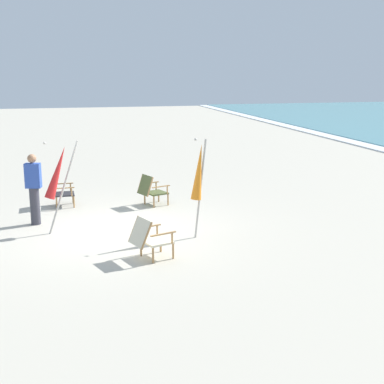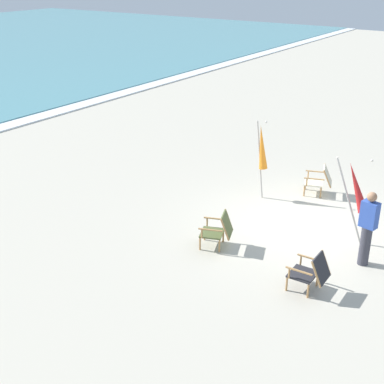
{
  "view_description": "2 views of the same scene",
  "coord_description": "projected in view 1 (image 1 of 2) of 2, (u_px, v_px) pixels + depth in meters",
  "views": [
    {
      "loc": [
        11.44,
        -1.03,
        3.47
      ],
      "look_at": [
        -0.44,
        1.89,
        0.67
      ],
      "focal_mm": 50.0,
      "sensor_mm": 36.0,
      "label": 1
    },
    {
      "loc": [
        -10.88,
        -4.22,
        5.82
      ],
      "look_at": [
        -1.45,
        2.25,
        0.86
      ],
      "focal_mm": 50.0,
      "sensor_mm": 36.0,
      "label": 2
    }
  ],
  "objects": [
    {
      "name": "beach_chair_mid_center",
      "position": [
        151.0,
        189.0,
        13.9
      ],
      "size": [
        0.78,
        0.84,
        0.82
      ],
      "color": "#515B33",
      "rests_on": "ground"
    },
    {
      "name": "beach_chair_front_left",
      "position": [
        58.0,
        190.0,
        13.81
      ],
      "size": [
        0.61,
        0.72,
        0.8
      ],
      "color": "#28282D",
      "rests_on": "ground"
    },
    {
      "name": "ground_plane",
      "position": [
        114.0,
        230.0,
        11.84
      ],
      "size": [
        80.0,
        80.0,
        0.0
      ],
      "primitive_type": "plane",
      "color": "#B7AF9E"
    },
    {
      "name": "umbrella_furled_orange",
      "position": [
        199.0,
        173.0,
        11.05
      ],
      "size": [
        0.27,
        0.38,
        2.12
      ],
      "color": "#B7B2A8",
      "rests_on": "ground"
    },
    {
      "name": "umbrella_furled_red",
      "position": [
        58.0,
        173.0,
        11.41
      ],
      "size": [
        0.38,
        0.8,
        2.01
      ],
      "color": "#B7B2A8",
      "rests_on": "ground"
    },
    {
      "name": "person_near_chairs",
      "position": [
        34.0,
        189.0,
        12.11
      ],
      "size": [
        0.27,
        0.38,
        1.63
      ],
      "color": "#383842",
      "rests_on": "ground"
    },
    {
      "name": "beach_chair_far_center",
      "position": [
        149.0,
        237.0,
        9.95
      ],
      "size": [
        0.78,
        0.87,
        0.8
      ],
      "color": "beige",
      "rests_on": "ground"
    }
  ]
}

